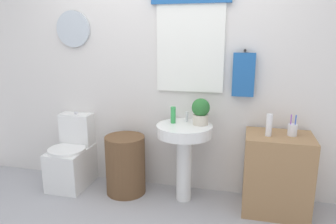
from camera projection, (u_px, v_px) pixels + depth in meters
back_wall at (169, 62)px, 3.15m from camera, size 4.40×0.18×2.60m
toilet at (72, 158)px, 3.37m from camera, size 0.38×0.51×0.77m
laundry_hamper at (125, 165)px, 3.20m from camera, size 0.40×0.40×0.60m
pedestal_sink at (184, 144)px, 2.99m from camera, size 0.53×0.53×0.75m
faucet at (187, 117)px, 3.05m from camera, size 0.03×0.03×0.10m
wooden_cabinet at (277, 174)px, 2.84m from camera, size 0.57×0.44×0.72m
soap_bottle at (173, 115)px, 3.01m from camera, size 0.05×0.05×0.16m
potted_plant at (201, 111)px, 2.94m from camera, size 0.17×0.17×0.25m
lotion_bottle at (269, 125)px, 2.72m from camera, size 0.05×0.05×0.19m
toothbrush_cup at (292, 130)px, 2.74m from camera, size 0.08×0.08×0.19m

